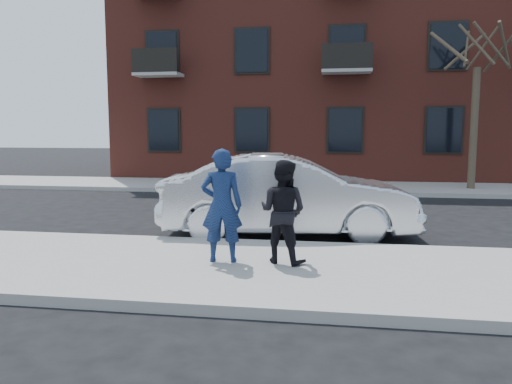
% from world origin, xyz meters
% --- Properties ---
extents(ground, '(100.00, 100.00, 0.00)m').
position_xyz_m(ground, '(0.00, 0.00, 0.00)').
color(ground, black).
rests_on(ground, ground).
extents(near_sidewalk, '(50.00, 3.50, 0.15)m').
position_xyz_m(near_sidewalk, '(0.00, -0.25, 0.07)').
color(near_sidewalk, gray).
rests_on(near_sidewalk, ground).
extents(near_curb, '(50.00, 0.10, 0.15)m').
position_xyz_m(near_curb, '(0.00, 1.55, 0.07)').
color(near_curb, '#999691').
rests_on(near_curb, ground).
extents(far_sidewalk, '(50.00, 3.50, 0.15)m').
position_xyz_m(far_sidewalk, '(0.00, 11.25, 0.07)').
color(far_sidewalk, gray).
rests_on(far_sidewalk, ground).
extents(far_curb, '(50.00, 0.10, 0.15)m').
position_xyz_m(far_curb, '(0.00, 9.45, 0.07)').
color(far_curb, '#999691').
rests_on(far_curb, ground).
extents(apartment_building, '(24.30, 10.30, 12.30)m').
position_xyz_m(apartment_building, '(2.00, 18.00, 6.16)').
color(apartment_building, maroon).
rests_on(apartment_building, ground).
extents(street_tree, '(3.60, 3.60, 6.80)m').
position_xyz_m(street_tree, '(4.50, 11.00, 5.52)').
color(street_tree, '#382D21').
rests_on(street_tree, far_sidewalk).
extents(silver_sedan, '(5.35, 2.40, 1.71)m').
position_xyz_m(silver_sedan, '(-1.23, 2.67, 0.85)').
color(silver_sedan, silver).
rests_on(silver_sedan, ground).
extents(man_hoodie, '(0.70, 0.53, 1.78)m').
position_xyz_m(man_hoodie, '(-2.02, -0.03, 1.04)').
color(man_hoodie, navy).
rests_on(man_hoodie, near_sidewalk).
extents(man_peacoat, '(0.94, 0.84, 1.61)m').
position_xyz_m(man_peacoat, '(-1.07, 0.07, 0.95)').
color(man_peacoat, black).
rests_on(man_peacoat, near_sidewalk).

